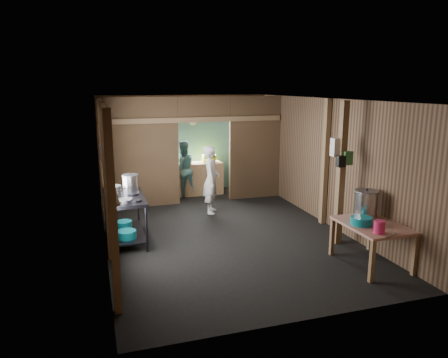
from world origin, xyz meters
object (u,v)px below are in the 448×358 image
object	(u,v)px
prep_table	(371,244)
pink_bucket	(379,227)
stove_pot_large	(130,183)
yellow_tub	(209,158)
gas_range	(125,218)
stock_pot	(366,204)
cook	(211,180)

from	to	relation	value
prep_table	pink_bucket	bearing A→B (deg)	-115.24
stove_pot_large	yellow_tub	size ratio (longest dim) A/B	0.88
gas_range	stock_pot	world-z (taller)	stock_pot
prep_table	yellow_tub	bearing A→B (deg)	103.46
stock_pot	gas_range	bearing A→B (deg)	153.26
stock_pot	pink_bucket	size ratio (longest dim) A/B	2.40
cook	pink_bucket	bearing A→B (deg)	-139.88
gas_range	yellow_tub	world-z (taller)	yellow_tub
prep_table	pink_bucket	world-z (taller)	pink_bucket
cook	stove_pot_large	bearing A→B (deg)	132.95
stock_pot	yellow_tub	distance (m)	5.08
prep_table	stock_pot	distance (m)	0.68
pink_bucket	cook	xyz separation A→B (m)	(-1.50, 3.94, -0.02)
stock_pot	yellow_tub	bearing A→B (deg)	105.71
gas_range	cook	distance (m)	2.40
stove_pot_large	pink_bucket	bearing A→B (deg)	-43.01
prep_table	stove_pot_large	distance (m)	4.52
gas_range	cook	xyz separation A→B (m)	(2.03, 1.25, 0.34)
prep_table	cook	distance (m)	3.95
cook	prep_table	bearing A→B (deg)	-135.28
stove_pot_large	cook	world-z (taller)	cook
stock_pot	cook	distance (m)	3.65
yellow_tub	cook	distance (m)	1.78
prep_table	cook	world-z (taller)	cook
yellow_tub	stock_pot	bearing A→B (deg)	-74.29
gas_range	prep_table	bearing A→B (deg)	-31.77
stove_pot_large	stock_pot	distance (m)	4.36
gas_range	cook	bearing A→B (deg)	31.64
stove_pot_large	pink_bucket	world-z (taller)	stove_pot_large
prep_table	cook	xyz separation A→B (m)	(-1.68, 3.55, 0.43)
stove_pot_large	gas_range	bearing A→B (deg)	-111.32
stove_pot_large	prep_table	bearing A→B (deg)	-37.67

